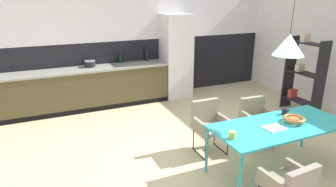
# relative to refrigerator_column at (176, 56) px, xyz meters

# --- Properties ---
(ground_plane) EXTENTS (9.26, 9.26, 0.00)m
(ground_plane) POSITION_rel_refrigerator_column_xyz_m (-0.76, -3.14, -0.99)
(ground_plane) COLOR #C9B58C
(back_wall_splashback_dark) EXTENTS (6.96, 0.12, 1.39)m
(back_wall_splashback_dark) POSITION_rel_refrigerator_column_xyz_m (-0.76, 0.36, -0.30)
(back_wall_splashback_dark) COLOR black
(back_wall_splashback_dark) RESTS_ON ground
(back_wall_panel_upper) EXTENTS (6.96, 0.12, 1.39)m
(back_wall_panel_upper) POSITION_rel_refrigerator_column_xyz_m (-0.76, 0.36, 1.10)
(back_wall_panel_upper) COLOR silver
(back_wall_panel_upper) RESTS_ON back_wall_splashback_dark
(kitchen_counter) EXTENTS (3.77, 0.63, 0.90)m
(kitchen_counter) POSITION_rel_refrigerator_column_xyz_m (-2.22, -0.00, -0.54)
(kitchen_counter) COLOR #4B4226
(kitchen_counter) RESTS_ON ground
(refrigerator_column) EXTENTS (0.66, 0.60, 1.98)m
(refrigerator_column) POSITION_rel_refrigerator_column_xyz_m (0.00, 0.00, 0.00)
(refrigerator_column) COLOR silver
(refrigerator_column) RESTS_ON ground
(dining_table) EXTENTS (1.91, 0.82, 0.73)m
(dining_table) POSITION_rel_refrigerator_column_xyz_m (-0.13, -3.62, -0.30)
(dining_table) COLOR teal
(dining_table) RESTS_ON ground
(armchair_corner_seat) EXTENTS (0.51, 0.50, 0.79)m
(armchair_corner_seat) POSITION_rel_refrigerator_column_xyz_m (0.14, -2.82, -0.48)
(armchair_corner_seat) COLOR gray
(armchair_corner_seat) RESTS_ON ground
(armchair_far_side) EXTENTS (0.51, 0.50, 0.70)m
(armchair_far_side) POSITION_rel_refrigerator_column_xyz_m (-0.67, -4.39, -0.52)
(armchair_far_side) COLOR gray
(armchair_far_side) RESTS_ON ground
(armchair_head_of_table) EXTENTS (0.49, 0.47, 0.83)m
(armchair_head_of_table) POSITION_rel_refrigerator_column_xyz_m (-0.70, -2.70, -0.47)
(armchair_head_of_table) COLOR gray
(armchair_head_of_table) RESTS_ON ground
(fruit_bowl) EXTENTS (0.30, 0.30, 0.08)m
(fruit_bowl) POSITION_rel_refrigerator_column_xyz_m (0.08, -3.64, -0.21)
(fruit_bowl) COLOR #B2662D
(fruit_bowl) RESTS_ON dining_table
(open_book) EXTENTS (0.26, 0.21, 0.02)m
(open_book) POSITION_rel_refrigerator_column_xyz_m (-0.30, -3.68, -0.26)
(open_book) COLOR white
(open_book) RESTS_ON dining_table
(mug_white_ceramic) EXTENTS (0.13, 0.08, 0.09)m
(mug_white_ceramic) POSITION_rel_refrigerator_column_xyz_m (-0.97, -3.69, -0.22)
(mug_white_ceramic) COLOR gold
(mug_white_ceramic) RESTS_ON dining_table
(mug_glass_clear) EXTENTS (0.12, 0.07, 0.09)m
(mug_glass_clear) POSITION_rel_refrigerator_column_xyz_m (0.19, -3.36, -0.22)
(mug_glass_clear) COLOR black
(mug_glass_clear) RESTS_ON dining_table
(cooking_pot) EXTENTS (0.23, 0.23, 0.16)m
(cooking_pot) POSITION_rel_refrigerator_column_xyz_m (-2.03, 0.12, -0.03)
(cooking_pot) COLOR black
(cooking_pot) RESTS_ON kitchen_counter
(bottle_spice_small) EXTENTS (0.07, 0.07, 0.32)m
(bottle_spice_small) POSITION_rel_refrigerator_column_xyz_m (-0.67, 0.19, 0.04)
(bottle_spice_small) COLOR black
(bottle_spice_small) RESTS_ON kitchen_counter
(bottle_wine_green) EXTENTS (0.06, 0.06, 0.25)m
(bottle_wine_green) POSITION_rel_refrigerator_column_xyz_m (-1.32, 0.23, 0.01)
(bottle_wine_green) COLOR #0F3319
(bottle_wine_green) RESTS_ON kitchen_counter
(open_shelf_unit) EXTENTS (0.30, 0.82, 1.67)m
(open_shelf_unit) POSITION_rel_refrigerator_column_xyz_m (1.95, -2.06, -0.15)
(open_shelf_unit) COLOR black
(open_shelf_unit) RESTS_ON ground
(pendant_lamp_over_table_near) EXTENTS (0.39, 0.39, 1.06)m
(pendant_lamp_over_table_near) POSITION_rel_refrigerator_column_xyz_m (-0.13, -3.59, 0.82)
(pendant_lamp_over_table_near) COLOR black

